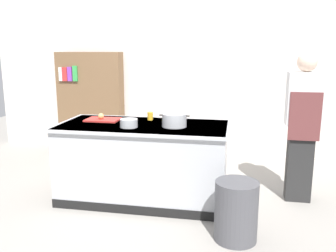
{
  "coord_description": "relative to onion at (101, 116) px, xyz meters",
  "views": [
    {
      "loc": [
        1.04,
        -3.92,
        1.75
      ],
      "look_at": [
        0.25,
        0.2,
        0.85
      ],
      "focal_mm": 38.56,
      "sensor_mm": 36.0,
      "label": 1
    }
  ],
  "objects": [
    {
      "name": "back_wall",
      "position": [
        0.56,
        1.98,
        0.54
      ],
      "size": [
        6.4,
        0.12,
        3.0
      ],
      "primitive_type": "cube",
      "color": "silver",
      "rests_on": "ground_plane"
    },
    {
      "name": "mixing_bowl",
      "position": [
        0.44,
        -0.3,
        -0.01
      ],
      "size": [
        0.19,
        0.19,
        0.09
      ],
      "primitive_type": "cylinder",
      "color": "#B7BABF",
      "rests_on": "counter_island"
    },
    {
      "name": "stock_pot",
      "position": [
        0.93,
        -0.17,
        0.02
      ],
      "size": [
        0.34,
        0.27,
        0.15
      ],
      "color": "#B7BABF",
      "rests_on": "counter_island"
    },
    {
      "name": "person_chef",
      "position": [
        2.35,
        0.18,
        -0.04
      ],
      "size": [
        0.38,
        0.25,
        1.72
      ],
      "rotation": [
        0.0,
        0.0,
        1.53
      ],
      "color": "#282828",
      "rests_on": "ground_plane"
    },
    {
      "name": "cutting_board",
      "position": [
        0.02,
        0.02,
        -0.05
      ],
      "size": [
        0.4,
        0.28,
        0.02
      ],
      "primitive_type": "cube",
      "color": "red",
      "rests_on": "counter_island"
    },
    {
      "name": "trash_bin",
      "position": [
        1.64,
        -0.9,
        -0.67
      ],
      "size": [
        0.4,
        0.4,
        0.57
      ],
      "primitive_type": "cylinder",
      "color": "#4C4C51",
      "rests_on": "ground_plane"
    },
    {
      "name": "counter_island",
      "position": [
        0.56,
        -0.13,
        -0.49
      ],
      "size": [
        1.98,
        0.98,
        0.9
      ],
      "color": "#B7BABF",
      "rests_on": "ground_plane"
    },
    {
      "name": "juice_cup",
      "position": [
        0.58,
        0.14,
        -0.01
      ],
      "size": [
        0.07,
        0.07,
        0.1
      ],
      "primitive_type": "cylinder",
      "color": "yellow",
      "rests_on": "counter_island"
    },
    {
      "name": "ground_plane",
      "position": [
        0.56,
        -0.12,
        -0.96
      ],
      "size": [
        10.0,
        10.0,
        0.0
      ],
      "primitive_type": "plane",
      "color": "#9E9991"
    },
    {
      "name": "onion",
      "position": [
        0.0,
        0.0,
        0.0
      ],
      "size": [
        0.07,
        0.07,
        0.07
      ],
      "primitive_type": "sphere",
      "color": "tan",
      "rests_on": "cutting_board"
    },
    {
      "name": "bookshelf",
      "position": [
        -0.83,
        1.67,
        -0.1
      ],
      "size": [
        1.1,
        0.31,
        1.7
      ],
      "color": "brown",
      "rests_on": "ground_plane"
    }
  ]
}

